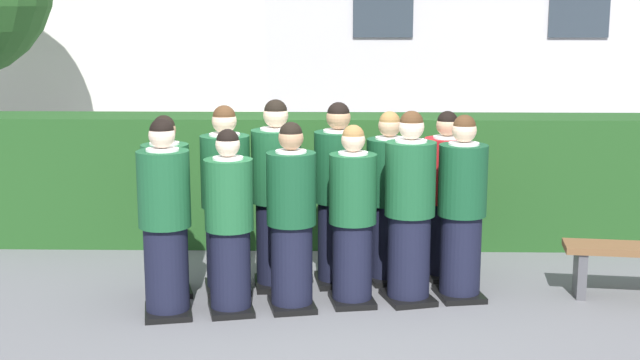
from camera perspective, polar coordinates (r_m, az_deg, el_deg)
name	(u,v)px	position (r m, az deg, el deg)	size (l,w,h in m)	color
ground_plane	(319,305)	(7.65, -0.05, -8.17)	(60.00, 60.00, 0.00)	slate
student_front_row_0	(165,223)	(7.32, -10.08, -2.78)	(0.48, 0.55, 1.66)	black
student_front_row_1	(229,226)	(7.33, -5.93, -3.03)	(0.45, 0.54, 1.56)	black
student_front_row_2	(291,221)	(7.38, -1.88, -2.69)	(0.46, 0.53, 1.61)	black
student_front_row_3	(353,220)	(7.51, 2.14, -2.61)	(0.43, 0.53, 1.57)	black
student_front_row_4	(410,212)	(7.59, 5.87, -2.08)	(0.50, 0.57, 1.68)	black
student_front_row_5	(462,212)	(7.75, 9.23, -2.08)	(0.45, 0.53, 1.64)	black
student_rear_row_0	(167,210)	(7.89, -9.97, -1.93)	(0.49, 0.55, 1.62)	black
student_rear_row_1	(226,204)	(7.89, -6.15, -1.54)	(0.48, 0.57, 1.70)	black
student_rear_row_2	(277,199)	(7.96, -2.86, -1.22)	(0.47, 0.55, 1.74)	black
student_rear_row_3	(338,198)	(8.04, 1.19, -1.21)	(0.45, 0.54, 1.70)	black
student_rear_row_4	(388,201)	(8.16, 4.49, -1.39)	(0.48, 0.54, 1.61)	black
student_in_red_blazer	(445,199)	(8.32, 8.18, -1.25)	(0.47, 0.55, 1.60)	black
hedge	(323,180)	(9.45, 0.23, 0.00)	(7.37, 0.70, 1.40)	#214C1E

